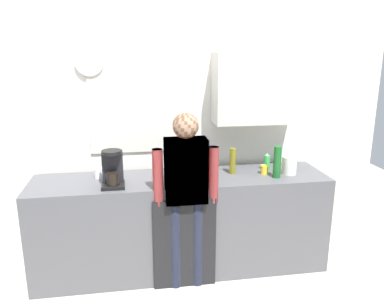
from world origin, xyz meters
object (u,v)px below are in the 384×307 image
at_px(coffee_maker, 113,170).
at_px(cup_yellow_cup, 265,170).
at_px(dish_soap, 267,162).
at_px(cup_white_mug, 99,173).
at_px(bottle_dark_sauce, 176,167).
at_px(person_at_sink, 186,187).
at_px(storage_canister, 289,165).
at_px(bottle_green_wine, 277,162).
at_px(person_guest, 186,187).
at_px(bottle_olive_oil, 233,161).
at_px(cup_blue_mug, 174,178).

distance_m(coffee_maker, cup_yellow_cup, 1.44).
bearing_deg(dish_soap, cup_white_mug, 179.40).
bearing_deg(bottle_dark_sauce, person_at_sink, -82.76).
relative_size(cup_white_mug, dish_soap, 0.53).
bearing_deg(storage_canister, coffee_maker, -177.43).
bearing_deg(person_at_sink, bottle_green_wine, 5.71).
xyz_separation_m(bottle_green_wine, cup_white_mug, (-1.65, 0.25, -0.10)).
relative_size(bottle_green_wine, cup_yellow_cup, 3.53).
distance_m(cup_white_mug, cup_yellow_cup, 1.57).
distance_m(cup_yellow_cup, person_guest, 0.86).
xyz_separation_m(bottle_olive_oil, bottle_green_wine, (0.38, -0.18, 0.02)).
xyz_separation_m(bottle_dark_sauce, cup_blue_mug, (-0.04, -0.20, -0.04)).
height_order(bottle_green_wine, cup_white_mug, bottle_green_wine).
bearing_deg(cup_yellow_cup, bottle_olive_oil, 168.43).
xyz_separation_m(bottle_olive_oil, cup_white_mug, (-1.27, 0.07, -0.08)).
bearing_deg(person_at_sink, dish_soap, 19.63).
relative_size(cup_white_mug, person_at_sink, 0.06).
bearing_deg(bottle_olive_oil, coffee_maker, -171.21).
height_order(bottle_dark_sauce, dish_soap, same).
bearing_deg(person_at_sink, cup_white_mug, 146.84).
height_order(bottle_olive_oil, dish_soap, bottle_olive_oil).
xyz_separation_m(coffee_maker, bottle_olive_oil, (1.12, 0.17, -0.02)).
relative_size(dish_soap, person_at_sink, 0.11).
xyz_separation_m(coffee_maker, bottle_green_wine, (1.50, -0.01, 0.00)).
xyz_separation_m(bottle_dark_sauce, storage_canister, (1.08, -0.10, -0.01)).
bearing_deg(cup_white_mug, bottle_dark_sauce, -5.27).
bearing_deg(cup_blue_mug, bottle_olive_oil, 19.01).
distance_m(coffee_maker, cup_white_mug, 0.30).
relative_size(bottle_dark_sauce, storage_canister, 1.06).
bearing_deg(cup_blue_mug, dish_soap, 14.83).
bearing_deg(bottle_green_wine, cup_yellow_cup, 122.34).
distance_m(cup_blue_mug, storage_canister, 1.13).
bearing_deg(bottle_dark_sauce, cup_yellow_cup, -4.16).
height_order(dish_soap, storage_canister, dish_soap).
relative_size(bottle_green_wine, cup_white_mug, 3.16).
height_order(cup_white_mug, storage_canister, storage_canister).
bearing_deg(person_at_sink, storage_canister, 8.51).
xyz_separation_m(cup_blue_mug, storage_canister, (1.13, 0.10, 0.03)).
height_order(bottle_green_wine, dish_soap, bottle_green_wine).
distance_m(bottle_olive_oil, bottle_green_wine, 0.42).
xyz_separation_m(bottle_olive_oil, dish_soap, (0.36, 0.05, -0.05)).
distance_m(bottle_green_wine, storage_canister, 0.19).
bearing_deg(cup_blue_mug, cup_white_mug, 158.21).
distance_m(cup_blue_mug, dish_soap, 0.99).
xyz_separation_m(bottle_olive_oil, cup_yellow_cup, (0.30, -0.06, -0.08)).
distance_m(coffee_maker, bottle_olive_oil, 1.14).
xyz_separation_m(coffee_maker, bottle_dark_sauce, (0.58, 0.17, -0.06)).
bearing_deg(bottle_olive_oil, person_at_sink, -145.61).
xyz_separation_m(cup_white_mug, person_guest, (0.76, -0.41, -0.04)).
bearing_deg(bottle_green_wine, person_at_sink, -169.50).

